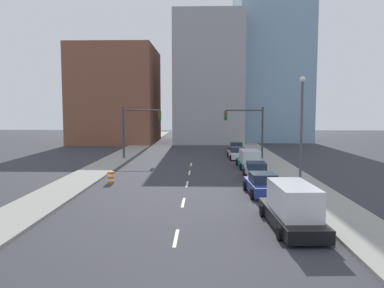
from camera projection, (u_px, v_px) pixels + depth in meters
The scene contains 20 objects.
sidewalk_left at pixel (131, 150), 53.30m from camera, with size 3.31×88.67×0.16m.
sidewalk_right at pixel (257, 151), 52.81m from camera, with size 3.31×88.67×0.16m.
lane_stripe_at_8m at pixel (176, 238), 17.08m from camera, with size 0.16×2.40×0.01m, color beige.
lane_stripe_at_15m at pixel (183, 202), 23.60m from camera, with size 0.16×2.40×0.01m, color beige.
lane_stripe_at_21m at pixel (187, 184), 29.45m from camera, with size 0.16×2.40×0.01m, color beige.
lane_stripe_at_26m at pixel (189, 173), 34.83m from camera, with size 0.16×2.40×0.01m, color beige.
lane_stripe_at_31m at pixel (191, 164), 40.13m from camera, with size 0.16×2.40×0.01m, color beige.
building_brick_left at pixel (117, 96), 67.38m from camera, with size 14.00×16.00×16.76m.
building_office_center at pixel (208, 82), 70.66m from camera, with size 12.00×20.00×22.37m.
building_glass_right at pixel (269, 41), 73.56m from camera, with size 13.00×20.00×38.75m.
traffic_signal_left at pixel (134, 125), 43.94m from camera, with size 4.58×0.35×6.19m.
traffic_signal_right at pixel (251, 125), 43.57m from camera, with size 4.58×0.35×6.19m.
traffic_barrel at pixel (111, 177), 29.75m from camera, with size 0.56×0.56×0.95m.
street_lamp at pixel (302, 122), 29.61m from camera, with size 0.44×0.44×8.45m.
box_truck_black at pixel (292, 207), 18.40m from camera, with size 2.51×6.19×2.24m.
sedan_blue at pixel (263, 185), 25.81m from camera, with size 2.37×4.56×1.50m.
sedan_silver at pixel (256, 171), 31.84m from camera, with size 2.25×4.73×1.40m.
box_truck_teal at pixel (249, 159), 37.78m from camera, with size 2.39×5.32×1.82m.
sedan_white at pixel (237, 153), 44.87m from camera, with size 2.20×4.83×1.40m.
sedan_gray at pixel (236, 148), 50.47m from camera, with size 2.23×4.39×1.48m.
Camera 1 is at (1.19, -8.40, 5.83)m, focal length 35.00 mm.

